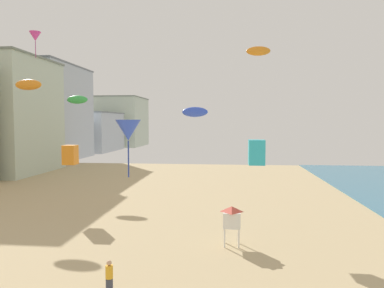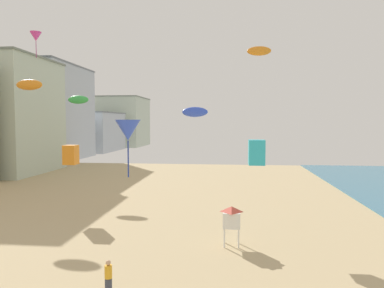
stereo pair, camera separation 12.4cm
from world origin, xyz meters
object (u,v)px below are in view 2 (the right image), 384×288
kite_blue_delta (128,130)px  kite_orange_parafoil (29,85)px  kite_green_parafoil (78,100)px  kite_blue_parafoil_2 (195,112)px  lifeguard_stand (232,217)px  kite_flyer (108,276)px  kite_cyan_box (257,152)px  kite_magenta_delta (36,37)px  kite_orange_box (71,155)px  kite_orange_parafoil_2 (259,51)px

kite_blue_delta → kite_orange_parafoil: bearing=136.5°
kite_green_parafoil → kite_blue_parafoil_2: kite_green_parafoil is taller
lifeguard_stand → kite_green_parafoil: bearing=131.1°
lifeguard_stand → kite_orange_parafoil: 25.15m
kite_flyer → lifeguard_stand: (5.61, 7.28, 0.92)m
lifeguard_stand → kite_blue_parafoil_2: 7.67m
kite_cyan_box → kite_magenta_delta: kite_magenta_delta is taller
lifeguard_stand → kite_orange_box: 16.47m
lifeguard_stand → kite_flyer: bearing=-130.0°
lifeguard_stand → kite_blue_delta: kite_blue_delta is taller
kite_flyer → kite_orange_parafoil: (-14.55, 18.65, 10.74)m
kite_orange_box → kite_orange_parafoil: kite_orange_parafoil is taller
kite_orange_parafoil → kite_cyan_box: bearing=-22.4°
lifeguard_stand → kite_blue_parafoil_2: bearing=134.9°
kite_blue_parafoil_2 → kite_magenta_delta: kite_magenta_delta is taller
kite_cyan_box → kite_orange_box: bearing=161.7°
kite_flyer → kite_cyan_box: bearing=150.4°
kite_blue_delta → kite_orange_parafoil_2: 22.99m
kite_flyer → kite_blue_delta: bearing=-166.1°
kite_blue_parafoil_2 → kite_orange_parafoil_2: bearing=69.9°
kite_orange_parafoil → kite_orange_parafoil_2: 24.25m
kite_flyer → kite_orange_box: bearing=-142.3°
kite_orange_box → kite_cyan_box: 16.82m
lifeguard_stand → kite_orange_parafoil_2: size_ratio=0.97×
kite_orange_box → kite_blue_parafoil_2: 13.26m
kite_blue_delta → kite_orange_parafoil: 19.68m
kite_magenta_delta → kite_blue_delta: bearing=-36.8°
lifeguard_stand → kite_cyan_box: 4.94m
kite_cyan_box → kite_orange_parafoil_2: 18.17m
kite_blue_delta → kite_orange_parafoil_2: bearing=64.8°
lifeguard_stand → kite_orange_parafoil: size_ratio=0.93×
kite_green_parafoil → kite_blue_parafoil_2: size_ratio=1.45×
kite_orange_box → kite_orange_parafoil_2: size_ratio=0.66×
kite_flyer → lifeguard_stand: lifeguard_stand is taller
kite_flyer → kite_cyan_box: size_ratio=0.94×
kite_orange_box → kite_blue_parafoil_2: (11.63, -5.24, 3.61)m
kite_magenta_delta → kite_cyan_box: bearing=-10.0°
kite_orange_box → kite_magenta_delta: bearing=-129.5°
kite_orange_parafoil → kite_magenta_delta: bearing=-54.8°
kite_orange_parafoil → kite_blue_parafoil_2: 19.95m
lifeguard_stand → kite_green_parafoil: (-18.84, 19.92, 8.86)m
kite_orange_box → kite_blue_parafoil_2: kite_blue_parafoil_2 is taller
kite_orange_parafoil → lifeguard_stand: bearing=-29.4°
lifeguard_stand → kite_orange_parafoil: bearing=148.2°
kite_cyan_box → kite_blue_delta: kite_blue_delta is taller
kite_cyan_box → kite_blue_parafoil_2: kite_blue_parafoil_2 is taller
kite_green_parafoil → kite_orange_parafoil: bearing=-98.8°
kite_green_parafoil → kite_orange_parafoil_2: size_ratio=1.00×
kite_flyer → kite_green_parafoil: 31.79m
kite_orange_parafoil → kite_orange_parafoil_2: bearing=15.0°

